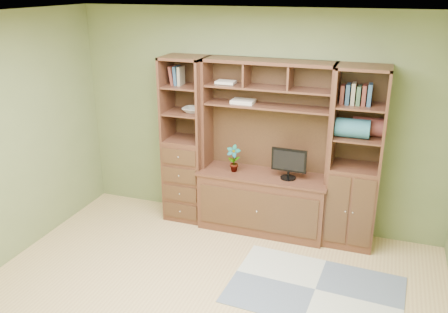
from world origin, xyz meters
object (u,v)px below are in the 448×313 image
at_px(center_hutch, 264,150).
at_px(monitor, 289,158).
at_px(left_tower, 186,140).
at_px(right_tower, 356,160).

height_order(center_hutch, monitor, center_hutch).
relative_size(left_tower, monitor, 4.14).
bearing_deg(left_tower, center_hutch, -2.29).
bearing_deg(right_tower, left_tower, 180.00).
bearing_deg(left_tower, monitor, -3.30).
bearing_deg(center_hutch, right_tower, 2.23).
height_order(left_tower, right_tower, same).
relative_size(center_hutch, monitor, 4.14).
xyz_separation_m(right_tower, monitor, (-0.72, -0.07, -0.05)).
xyz_separation_m(center_hutch, left_tower, (-1.00, 0.04, 0.00)).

